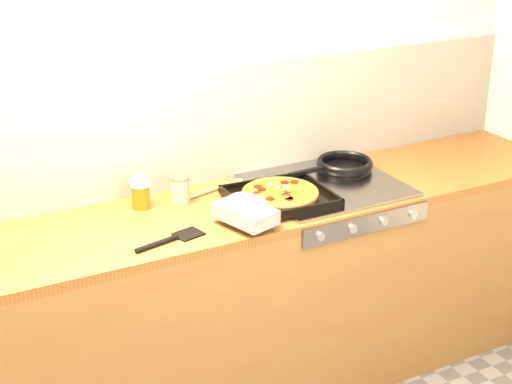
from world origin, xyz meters
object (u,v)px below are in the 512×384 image
pizza_on_tray (270,199)px  juice_glass (141,193)px  frying_pan (343,165)px  tomato_can (180,190)px

pizza_on_tray → juice_glass: bearing=151.2°
frying_pan → pizza_on_tray: bearing=-158.0°
tomato_can → juice_glass: 0.16m
pizza_on_tray → juice_glass: (-0.45, 0.25, 0.02)m
frying_pan → juice_glass: bearing=176.7°
pizza_on_tray → juice_glass: juice_glass is taller
pizza_on_tray → frying_pan: pizza_on_tray is taller
juice_glass → pizza_on_tray: bearing=-28.8°
pizza_on_tray → tomato_can: tomato_can is taller
frying_pan → tomato_can: tomato_can is taller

